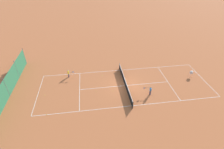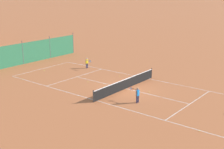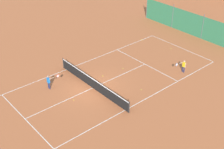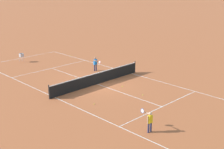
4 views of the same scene
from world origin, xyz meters
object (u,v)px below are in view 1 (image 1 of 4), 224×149
object	(u,v)px
player_near_service	(69,73)
tennis_ball_mid_court	(174,64)
tennis_ball_alley_left	(96,91)
tennis_ball_near_corner	(45,95)
ball_hopper	(191,73)
tennis_ball_service_box	(201,99)
tennis_ball_by_net_left	(113,91)
tennis_ball_far_corner	(140,82)
tennis_ball_alley_right	(47,115)
player_far_baseline	(150,90)
tennis_net	(125,83)
tennis_ball_by_net_right	(102,75)

from	to	relation	value
player_near_service	tennis_ball_mid_court	size ratio (longest dim) A/B	18.41
tennis_ball_alley_left	tennis_ball_mid_court	bearing A→B (deg)	-68.27
tennis_ball_alley_left	tennis_ball_near_corner	bearing A→B (deg)	88.77
tennis_ball_alley_left	ball_hopper	world-z (taller)	ball_hopper
tennis_ball_service_box	tennis_ball_by_net_left	bearing A→B (deg)	73.13
tennis_ball_far_corner	tennis_ball_alley_right	world-z (taller)	same
player_far_baseline	tennis_ball_near_corner	xyz separation A→B (m)	(1.81, 13.80, -0.72)
tennis_net	tennis_ball_alley_right	bearing A→B (deg)	112.24
tennis_ball_mid_court	tennis_ball_service_box	bearing A→B (deg)	176.40
player_near_service	ball_hopper	xyz separation A→B (m)	(-2.50, -18.39, -0.06)
tennis_ball_alley_left	tennis_ball_far_corner	size ratio (longest dim) A/B	1.00
tennis_ball_far_corner	ball_hopper	world-z (taller)	ball_hopper
tennis_ball_by_net_left	ball_hopper	xyz separation A→B (m)	(1.81, -12.25, 0.62)
tennis_ball_alley_left	tennis_ball_near_corner	distance (m)	6.80
tennis_ball_alley_left	ball_hopper	xyz separation A→B (m)	(1.56, -14.56, 0.62)
tennis_net	tennis_ball_by_net_right	distance (m)	4.19
player_far_baseline	ball_hopper	world-z (taller)	player_far_baseline
tennis_net	tennis_ball_service_box	size ratio (longest dim) A/B	139.09
tennis_ball_far_corner	tennis_ball_near_corner	bearing A→B (deg)	94.23
tennis_ball_far_corner	ball_hopper	size ratio (longest dim) A/B	0.07
tennis_net	tennis_ball_by_net_right	size ratio (longest dim) A/B	139.09
ball_hopper	tennis_ball_far_corner	bearing A→B (deg)	93.04
player_near_service	tennis_ball_mid_court	world-z (taller)	player_near_service
tennis_net	tennis_ball_far_corner	distance (m)	2.37
player_near_service	tennis_ball_mid_court	bearing A→B (deg)	-85.34
tennis_ball_by_net_left	ball_hopper	bearing A→B (deg)	-81.61
tennis_ball_far_corner	tennis_ball_by_net_left	bearing A→B (deg)	108.39
tennis_ball_near_corner	tennis_ball_by_net_left	size ratio (longest dim) A/B	1.00
tennis_net	tennis_ball_alley_left	bearing A→B (deg)	99.47
tennis_ball_by_net_right	ball_hopper	bearing A→B (deg)	-98.91
tennis_ball_alley_right	tennis_ball_by_net_right	xyz separation A→B (m)	(7.10, -7.21, 0.00)
player_near_service	tennis_ball_alley_left	distance (m)	5.62
tennis_net	tennis_ball_alley_left	size ratio (longest dim) A/B	139.09
tennis_ball_by_net_left	tennis_ball_by_net_right	xyz separation A→B (m)	(3.90, 1.08, 0.00)
tennis_ball_alley_left	tennis_ball_by_net_left	world-z (taller)	same
tennis_ball_service_box	ball_hopper	size ratio (longest dim) A/B	0.07
player_far_baseline	tennis_ball_by_net_right	xyz separation A→B (m)	(5.31, 5.78, -0.72)
tennis_ball_near_corner	tennis_ball_by_net_left	xyz separation A→B (m)	(-0.40, -9.10, 0.00)
tennis_net	ball_hopper	world-z (taller)	tennis_net
player_far_baseline	tennis_ball_alley_right	distance (m)	13.14
player_far_baseline	tennis_ball_mid_court	xyz separation A→B (m)	(7.16, -6.77, -0.72)
tennis_ball_alley_right	tennis_ball_service_box	xyz separation A→B (m)	(-0.10, -19.20, 0.00)
tennis_ball_alley_left	tennis_ball_by_net_right	size ratio (longest dim) A/B	1.00
player_near_service	tennis_ball_alley_left	size ratio (longest dim) A/B	18.41
player_far_baseline	tennis_ball_by_net_right	bearing A→B (deg)	47.42
player_near_service	ball_hopper	distance (m)	18.56
tennis_ball_near_corner	ball_hopper	bearing A→B (deg)	-86.22
tennis_ball_mid_court	tennis_ball_service_box	distance (m)	9.07
tennis_ball_by_net_left	ball_hopper	distance (m)	12.40
tennis_ball_mid_court	ball_hopper	bearing A→B (deg)	-168.76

